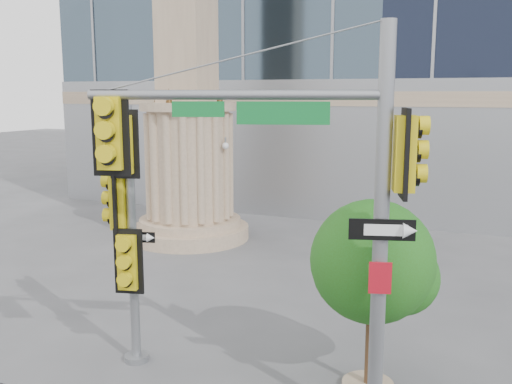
% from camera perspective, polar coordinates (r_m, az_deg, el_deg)
% --- Properties ---
extents(ground, '(120.00, 120.00, 0.00)m').
position_cam_1_polar(ground, '(11.70, -2.19, -17.81)').
color(ground, '#545456').
rests_on(ground, ground).
extents(monument, '(4.40, 4.40, 16.60)m').
position_cam_1_polar(monument, '(21.12, -6.86, 10.02)').
color(monument, tan).
rests_on(monument, ground).
extents(main_signal_pole, '(4.90, 1.83, 6.49)m').
position_cam_1_polar(main_signal_pole, '(8.77, 4.90, 0.55)').
color(main_signal_pole, slate).
rests_on(main_signal_pole, ground).
extents(secondary_signal_pole, '(0.96, 0.69, 5.21)m').
position_cam_1_polar(secondary_signal_pole, '(11.40, -12.84, -2.39)').
color(secondary_signal_pole, slate).
rests_on(secondary_signal_pole, ground).
extents(street_tree, '(2.29, 2.24, 3.57)m').
position_cam_1_polar(street_tree, '(10.56, 11.79, -7.31)').
color(street_tree, tan).
rests_on(street_tree, ground).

